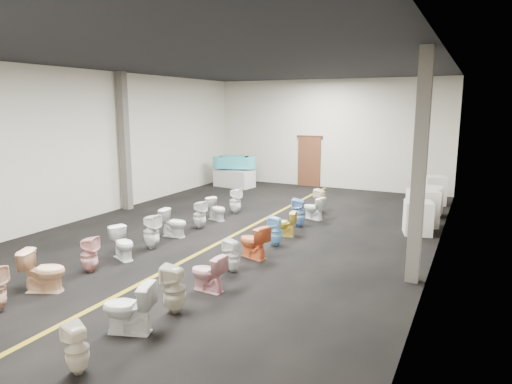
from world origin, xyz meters
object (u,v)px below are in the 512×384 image
(toilet_left_3, at_px, (89,255))
(toilet_left_8, at_px, (217,209))
(toilet_right_0, at_px, (77,349))
(toilet_left_4, at_px, (123,243))
(appliance_crate_d, at_px, (433,190))
(toilet_right_9, at_px, (314,208))
(appliance_crate_c, at_px, (428,201))
(toilet_right_1, at_px, (128,308))
(appliance_crate_b, at_px, (422,208))
(toilet_right_10, at_px, (320,201))
(toilet_right_6, at_px, (276,231))
(display_table, at_px, (234,178))
(toilet_right_4, at_px, (232,256))
(toilet_right_7, at_px, (284,224))
(toilet_left_2, at_px, (44,271))
(toilet_left_6, at_px, (174,223))
(bathtub, at_px, (234,162))
(toilet_left_9, at_px, (235,201))
(toilet_right_8, at_px, (299,213))
(toilet_right_3, at_px, (208,273))
(toilet_right_2, at_px, (174,289))
(toilet_left_5, at_px, (151,231))
(toilet_right_5, at_px, (253,241))
(appliance_crate_a, at_px, (418,218))

(toilet_left_3, height_order, toilet_left_8, toilet_left_3)
(toilet_left_3, relative_size, toilet_right_0, 1.12)
(toilet_right_0, bearing_deg, toilet_left_4, -129.57)
(appliance_crate_d, distance_m, toilet_right_9, 4.92)
(appliance_crate_c, relative_size, toilet_right_1, 1.13)
(appliance_crate_b, bearing_deg, toilet_right_10, 173.89)
(toilet_right_1, bearing_deg, toilet_right_6, 159.06)
(display_table, relative_size, toilet_right_6, 2.20)
(toilet_right_4, bearing_deg, toilet_right_7, -173.26)
(appliance_crate_c, xyz_separation_m, toilet_left_3, (-5.76, -8.46, -0.07))
(toilet_right_9, bearing_deg, toilet_left_2, -2.07)
(toilet_right_7, xyz_separation_m, toilet_right_9, (0.10, 2.12, 0.01))
(appliance_crate_b, distance_m, toilet_left_8, 6.02)
(display_table, bearing_deg, toilet_left_6, -73.15)
(toilet_left_3, bearing_deg, bathtub, -3.00)
(toilet_right_7, bearing_deg, toilet_left_9, -137.41)
(toilet_right_8, distance_m, toilet_right_10, 1.99)
(toilet_right_3, bearing_deg, toilet_right_0, 2.99)
(toilet_left_2, bearing_deg, toilet_right_0, -147.05)
(toilet_left_2, relative_size, toilet_left_6, 1.10)
(toilet_right_1, relative_size, toilet_right_2, 0.97)
(display_table, bearing_deg, toilet_left_4, -76.32)
(appliance_crate_c, height_order, toilet_left_5, appliance_crate_c)
(toilet_right_6, bearing_deg, toilet_right_10, 175.94)
(toilet_right_1, bearing_deg, toilet_left_4, -154.88)
(appliance_crate_d, height_order, toilet_right_5, appliance_crate_d)
(appliance_crate_b, bearing_deg, toilet_left_2, -125.40)
(appliance_crate_b, bearing_deg, appliance_crate_a, -90.00)
(toilet_left_8, relative_size, toilet_right_3, 0.94)
(toilet_right_3, relative_size, toilet_right_4, 1.01)
(appliance_crate_b, distance_m, toilet_left_9, 5.69)
(toilet_right_2, height_order, toilet_right_10, toilet_right_2)
(appliance_crate_d, bearing_deg, toilet_right_9, -128.68)
(toilet_left_4, height_order, toilet_right_0, toilet_left_4)
(toilet_left_3, bearing_deg, toilet_right_2, -121.03)
(toilet_left_9, height_order, toilet_right_10, toilet_left_9)
(toilet_left_2, height_order, toilet_right_6, toilet_left_2)
(appliance_crate_a, height_order, appliance_crate_d, appliance_crate_d)
(appliance_crate_d, relative_size, toilet_right_9, 1.44)
(appliance_crate_d, xyz_separation_m, toilet_left_2, (-5.76, -11.32, -0.10))
(toilet_right_1, bearing_deg, appliance_crate_b, 141.03)
(toilet_right_1, bearing_deg, toilet_right_10, 161.18)
(bathtub, xyz_separation_m, toilet_right_5, (4.87, -7.94, -0.68))
(toilet_left_6, bearing_deg, toilet_right_9, -42.49)
(toilet_left_9, relative_size, toilet_right_9, 1.16)
(toilet_right_8, relative_size, toilet_right_9, 1.18)
(toilet_left_2, distance_m, toilet_right_8, 6.95)
(appliance_crate_c, relative_size, toilet_right_9, 1.30)
(appliance_crate_c, xyz_separation_m, toilet_right_1, (-3.25, -10.11, -0.05))
(toilet_right_4, xyz_separation_m, toilet_right_7, (-0.08, 2.93, -0.01))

